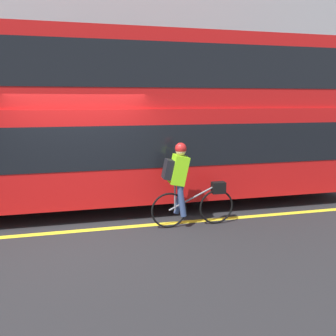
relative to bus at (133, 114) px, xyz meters
The scene contains 7 objects.
ground_plane 2.86m from the bus, 126.08° to the right, with size 80.00×80.00×0.00m, color #232326.
road_center_line 2.82m from the bus, 127.05° to the right, with size 50.00×0.14×0.01m, color yellow.
sidewalk_curb 4.12m from the bus, 108.70° to the left, with size 60.00×2.45×0.15m.
building_facade 5.10m from the bus, 103.57° to the left, with size 60.00×0.30×6.79m.
bus is the anchor object (origin of this frame).
cyclist_on_bike 2.23m from the bus, 67.13° to the right, with size 1.64×0.32×1.63m.
trash_bin 6.27m from the bus, 32.64° to the left, with size 0.52×0.52×0.96m.
Camera 1 is at (0.26, -5.90, 2.39)m, focal length 35.00 mm.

